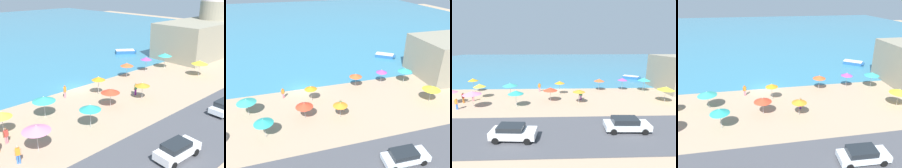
% 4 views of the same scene
% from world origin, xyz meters
% --- Properties ---
extents(ground_plane, '(160.00, 160.00, 0.00)m').
position_xyz_m(ground_plane, '(0.00, 0.00, 0.00)').
color(ground_plane, tan).
extents(sea, '(150.00, 110.00, 0.05)m').
position_xyz_m(sea, '(0.00, 55.00, 0.03)').
color(sea, teal).
rests_on(sea, ground_plane).
extents(beach_umbrella_1, '(2.18, 2.18, 2.50)m').
position_xyz_m(beach_umbrella_1, '(-5.42, -10.08, 2.18)').
color(beach_umbrella_1, '#B2B2B7').
rests_on(beach_umbrella_1, ground_plane).
extents(beach_umbrella_2, '(2.47, 2.47, 2.41)m').
position_xyz_m(beach_umbrella_2, '(-7.58, -4.97, 2.10)').
color(beach_umbrella_2, '#B2B2B7').
rests_on(beach_umbrella_2, ground_plane).
extents(beach_umbrella_3, '(2.00, 2.00, 2.36)m').
position_xyz_m(beach_umbrella_3, '(8.46, -1.65, 2.06)').
color(beach_umbrella_3, '#B2B2B7').
rests_on(beach_umbrella_3, ground_plane).
extents(beach_umbrella_5, '(2.48, 2.48, 2.53)m').
position_xyz_m(beach_umbrella_5, '(17.18, -8.72, 2.19)').
color(beach_umbrella_5, '#B2B2B7').
rests_on(beach_umbrella_5, ground_plane).
extents(beach_umbrella_7, '(1.75, 1.75, 2.47)m').
position_xyz_m(beach_umbrella_7, '(0.87, -3.95, 2.19)').
color(beach_umbrella_7, '#B2B2B7').
rests_on(beach_umbrella_7, ground_plane).
extents(beach_umbrella_8, '(1.87, 1.87, 2.22)m').
position_xyz_m(beach_umbrella_8, '(3.75, -8.84, 1.95)').
color(beach_umbrella_8, '#B2B2B7').
rests_on(beach_umbrella_8, ground_plane).
extents(beach_umbrella_11, '(2.21, 2.21, 2.31)m').
position_xyz_m(beach_umbrella_11, '(-0.61, -7.78, 1.99)').
color(beach_umbrella_11, '#B2B2B7').
rests_on(beach_umbrella_11, ground_plane).
extents(beach_umbrella_12, '(2.30, 2.30, 2.66)m').
position_xyz_m(beach_umbrella_12, '(16.78, -2.44, 2.34)').
color(beach_umbrella_12, '#B2B2B7').
rests_on(beach_umbrella_12, ground_plane).
extents(beach_umbrella_13, '(1.83, 1.83, 2.47)m').
position_xyz_m(beach_umbrella_13, '(13.03, -1.54, 2.17)').
color(beach_umbrella_13, '#B2B2B7').
rests_on(beach_umbrella_13, ground_plane).
extents(bather_0, '(0.52, 0.36, 1.68)m').
position_xyz_m(bather_0, '(-2.95, -1.94, 0.94)').
color(bather_0, pink).
rests_on(bather_0, ground_plane).
extents(bather_2, '(0.57, 0.22, 1.64)m').
position_xyz_m(bather_2, '(4.23, -7.32, 0.92)').
color(bather_2, purple).
rests_on(bather_2, ground_plane).
extents(parked_car_0, '(4.64, 2.03, 1.45)m').
position_xyz_m(parked_car_0, '(7.63, -17.74, 0.83)').
color(parked_car_0, silver).
rests_on(parked_car_0, coastal_road).
extents(skiff_nearshore, '(4.16, 3.68, 0.75)m').
position_xyz_m(skiff_nearshore, '(19.34, 9.31, 0.43)').
color(skiff_nearshore, '#265A95').
rests_on(skiff_nearshore, sea).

